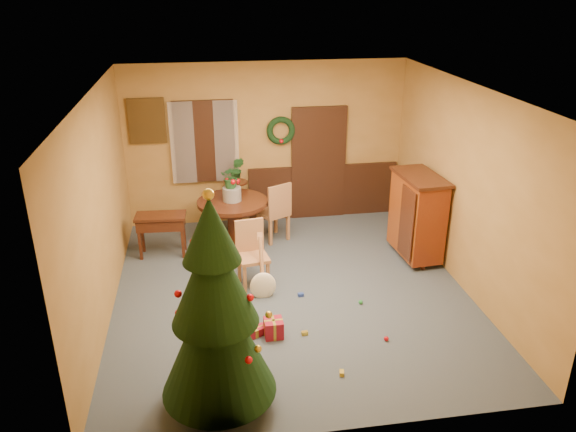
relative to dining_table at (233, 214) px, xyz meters
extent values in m
plane|color=#343E4C|center=(0.71, -1.71, -0.56)|extent=(5.50, 5.50, 0.00)
plane|color=silver|center=(0.71, -1.71, 2.34)|extent=(5.50, 5.50, 0.00)
plane|color=olive|center=(0.71, 1.04, 0.89)|extent=(5.00, 0.00, 5.00)
plane|color=olive|center=(0.71, -4.46, 0.89)|extent=(5.00, 0.00, 5.00)
plane|color=olive|center=(-1.79, -1.71, 0.89)|extent=(0.00, 5.50, 5.50)
plane|color=olive|center=(3.21, -1.71, 0.89)|extent=(0.00, 5.50, 5.50)
cube|color=black|center=(1.76, 1.00, -0.06)|extent=(2.80, 0.06, 1.00)
cube|color=black|center=(1.66, 0.99, 0.49)|extent=(1.00, 0.08, 2.10)
cube|color=white|center=(1.66, 1.02, 0.44)|extent=(0.80, 0.03, 1.90)
cube|color=black|center=(-0.39, 0.99, 0.99)|extent=(1.05, 0.08, 1.45)
cube|color=white|center=(-0.39, 1.02, 0.99)|extent=(0.88, 0.03, 1.25)
cube|color=white|center=(-0.77, 0.94, 0.99)|extent=(0.42, 0.02, 1.45)
cube|color=white|center=(-0.01, 0.94, 0.99)|extent=(0.42, 0.02, 1.45)
torus|color=black|center=(0.96, 0.96, 1.14)|extent=(0.51, 0.11, 0.51)
cube|color=#4C3819|center=(-1.34, 1.00, 1.39)|extent=(0.62, 0.05, 0.78)
cube|color=gray|center=(-1.34, 1.03, 1.39)|extent=(0.48, 0.02, 0.62)
cylinder|color=black|center=(0.00, 0.00, 0.21)|extent=(1.17, 1.17, 0.06)
cylinder|color=black|center=(0.00, 0.00, 0.15)|extent=(1.04, 1.04, 0.04)
cylinder|color=black|center=(0.00, 0.00, -0.17)|extent=(0.19, 0.19, 0.65)
cylinder|color=black|center=(0.00, 0.00, -0.51)|extent=(0.63, 0.63, 0.10)
cylinder|color=slate|center=(0.00, 0.00, 0.35)|extent=(0.31, 0.31, 0.23)
imported|color=#1E4C23|center=(0.00, 0.00, 0.66)|extent=(0.34, 0.30, 0.38)
cube|color=#95603B|center=(0.19, -1.44, -0.11)|extent=(0.49, 0.49, 0.05)
cube|color=#95603B|center=(0.16, -1.25, 0.17)|extent=(0.43, 0.11, 0.51)
cube|color=#95603B|center=(0.34, -1.24, -0.34)|extent=(0.05, 0.05, 0.44)
cube|color=#95603B|center=(0.00, -1.29, -0.34)|extent=(0.05, 0.05, 0.44)
cube|color=#95603B|center=(0.39, -1.58, -0.34)|extent=(0.05, 0.05, 0.44)
cube|color=#95603B|center=(0.05, -1.63, -0.34)|extent=(0.05, 0.05, 0.44)
cube|color=#95603B|center=(0.69, 0.11, -0.07)|extent=(0.61, 0.61, 0.05)
cube|color=#95603B|center=(0.79, -0.07, 0.22)|extent=(0.43, 0.25, 0.54)
cube|color=#95603B|center=(0.61, -0.13, -0.33)|extent=(0.07, 0.07, 0.47)
cube|color=#95603B|center=(0.94, 0.03, -0.33)|extent=(0.07, 0.07, 0.47)
cube|color=#95603B|center=(0.44, 0.19, -0.33)|extent=(0.07, 0.07, 0.47)
cube|color=#95603B|center=(0.77, 0.36, -0.33)|extent=(0.07, 0.07, 0.47)
cylinder|color=black|center=(0.14, 0.62, -0.12)|extent=(0.11, 0.11, 0.88)
cylinder|color=black|center=(0.14, 0.62, 0.33)|extent=(0.35, 0.35, 0.03)
imported|color=#19471E|center=(0.14, 0.62, 0.57)|extent=(0.29, 0.26, 0.45)
cylinder|color=#382111|center=(-0.41, -3.91, -0.43)|extent=(0.15, 0.15, 0.26)
cone|color=black|center=(-0.41, -3.91, 0.36)|extent=(1.19, 1.19, 1.41)
cone|color=black|center=(-0.41, -3.91, 1.01)|extent=(0.87, 0.87, 1.03)
cone|color=black|center=(-0.41, -3.91, 1.50)|extent=(0.56, 0.56, 0.65)
sphere|color=gold|center=(-0.41, -3.91, 1.84)|extent=(0.11, 0.11, 0.11)
cube|color=black|center=(-1.17, -0.21, 0.12)|extent=(0.82, 0.44, 0.05)
cube|color=black|center=(-1.17, -0.21, 0.00)|extent=(0.77, 0.40, 0.17)
cube|color=black|center=(-1.51, -0.21, -0.23)|extent=(0.06, 0.28, 0.66)
cube|color=black|center=(-0.83, -0.21, -0.23)|extent=(0.06, 0.28, 0.66)
cube|color=#5B150A|center=(2.86, -0.92, 0.16)|extent=(0.59, 1.06, 1.28)
cube|color=black|center=(2.86, -0.92, 0.81)|extent=(0.65, 1.13, 0.05)
cylinder|color=black|center=(2.86, -1.35, -0.52)|extent=(0.07, 0.07, 0.09)
cylinder|color=black|center=(2.86, -0.49, -0.52)|extent=(0.07, 0.07, 0.09)
cube|color=brown|center=(-0.51, -3.29, -0.48)|extent=(0.34, 0.26, 0.17)
cube|color=#AE9F2E|center=(-0.51, -3.29, -0.48)|extent=(0.33, 0.06, 0.17)
cube|color=#AE9F2E|center=(-0.51, -3.29, -0.48)|extent=(0.07, 0.24, 0.17)
cube|color=maroon|center=(0.31, -2.75, -0.45)|extent=(0.24, 0.24, 0.23)
cube|color=#AE9F2E|center=(0.31, -2.75, -0.45)|extent=(0.24, 0.04, 0.24)
cube|color=#AE9F2E|center=(0.31, -2.75, -0.45)|extent=(0.04, 0.24, 0.24)
cube|color=brown|center=(-0.12, -2.25, -0.49)|extent=(0.30, 0.32, 0.14)
cube|color=#AE9F2E|center=(-0.12, -2.25, -0.49)|extent=(0.18, 0.23, 0.14)
cube|color=#AE9F2E|center=(-0.12, -2.25, -0.49)|extent=(0.17, 0.14, 0.14)
cube|color=maroon|center=(0.07, -2.72, -0.51)|extent=(0.34, 0.26, 0.11)
cube|color=#AE9F2E|center=(0.07, -2.72, -0.51)|extent=(0.30, 0.16, 0.11)
cube|color=#AE9F2E|center=(0.07, -2.72, -0.51)|extent=(0.10, 0.14, 0.11)
cube|color=#233E9B|center=(0.83, -1.86, -0.54)|extent=(0.09, 0.06, 0.05)
sphere|color=green|center=(1.61, -2.19, -0.53)|extent=(0.06, 0.06, 0.06)
cube|color=gold|center=(0.98, -3.63, -0.54)|extent=(0.07, 0.09, 0.05)
sphere|color=red|center=(1.70, -3.08, -0.53)|extent=(0.06, 0.06, 0.06)
cube|color=gold|center=(0.71, -2.79, -0.54)|extent=(0.09, 0.06, 0.05)
camera|label=1|loc=(-0.44, -8.67, 3.64)|focal=35.00mm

